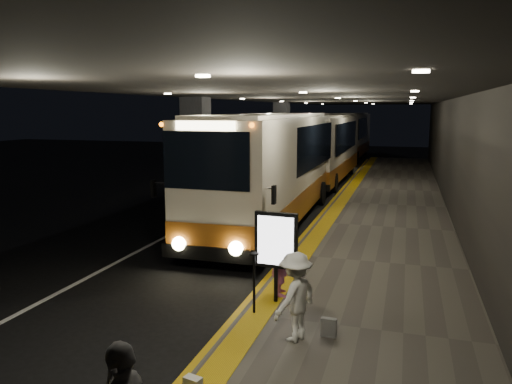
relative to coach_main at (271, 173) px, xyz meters
The scene contains 16 objects.
ground 5.39m from the coach_main, 100.05° to the right, with size 90.00×90.00×0.00m, color black.
lane_line_white 3.23m from the coach_main, behind, with size 0.12×50.00×0.01m, color silver.
kerb_stripe_yellow 2.31m from the coach_main, ahead, with size 0.18×50.00×0.01m, color gold.
sidewalk 4.23m from the coach_main, ahead, with size 4.50×50.00×0.15m, color #514C44.
tactile_strip 2.55m from the coach_main, ahead, with size 0.50×50.00×0.01m, color gold.
terminal_wall 6.23m from the coach_main, ahead, with size 0.10×50.00×6.00m, color black.
support_columns 2.62m from the coach_main, 157.15° to the right, with size 0.80×24.80×4.40m.
canopy 3.24m from the coach_main, ahead, with size 9.00×50.00×0.40m, color black.
coach_main is the anchor object (origin of this frame).
coach_second 10.90m from the coach_main, 89.32° to the left, with size 2.49×11.44×3.59m.
coach_third 24.20m from the coach_main, 90.28° to the left, with size 2.58×11.57×3.63m.
passenger_boarding 7.38m from the coach_main, 73.20° to the right, with size 0.58×0.38×1.59m, color #AE5185.
passenger_waiting_white 9.43m from the coach_main, 72.37° to the right, with size 0.98×0.45×1.51m, color silver.
bag_polka 9.42m from the coach_main, 68.77° to the right, with size 0.27×0.11×0.32m, color black.
info_sign 7.74m from the coach_main, 74.14° to the right, with size 0.88×0.17×1.84m.
stanchion_post 8.38m from the coach_main, 77.05° to the right, with size 0.05×0.05×1.17m, color black.
Camera 1 is at (5.40, -11.69, 3.98)m, focal length 35.00 mm.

